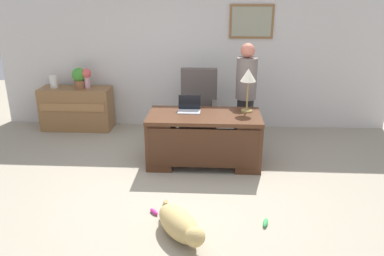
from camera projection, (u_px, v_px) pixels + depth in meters
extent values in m
plane|color=#9E937F|center=(181.00, 191.00, 4.94)|extent=(12.00, 12.00, 0.00)
cube|color=silver|center=(193.00, 52.00, 6.92)|extent=(7.00, 0.12, 2.70)
cube|color=olive|center=(252.00, 22.00, 6.61)|extent=(0.75, 0.03, 0.57)
cube|color=gray|center=(252.00, 22.00, 6.60)|extent=(0.67, 0.01, 0.49)
cube|color=#4C2B19|center=(204.00, 116.00, 5.51)|extent=(1.60, 0.81, 0.05)
cube|color=#4C2B19|center=(161.00, 140.00, 5.67)|extent=(0.36, 0.75, 0.70)
cube|color=#4C2B19|center=(247.00, 141.00, 5.61)|extent=(0.36, 0.75, 0.70)
cube|color=#412415|center=(203.00, 148.00, 5.28)|extent=(1.50, 0.04, 0.56)
cube|color=olive|center=(77.00, 108.00, 7.03)|extent=(1.25, 0.48, 0.76)
cube|color=#A16F40|center=(72.00, 108.00, 6.77)|extent=(1.15, 0.02, 0.14)
cube|color=#564C47|center=(198.00, 120.00, 6.43)|extent=(0.60, 0.58, 0.18)
cylinder|color=black|center=(198.00, 133.00, 6.51)|extent=(0.10, 0.10, 0.28)
cylinder|color=black|center=(198.00, 140.00, 6.54)|extent=(0.52, 0.52, 0.05)
cube|color=#564C47|center=(199.00, 90.00, 6.50)|extent=(0.60, 0.12, 0.73)
cube|color=#564C47|center=(183.00, 109.00, 6.37)|extent=(0.08, 0.50, 0.22)
cube|color=#564C47|center=(214.00, 109.00, 6.35)|extent=(0.08, 0.50, 0.22)
cylinder|color=#262323|center=(244.00, 122.00, 6.26)|extent=(0.26, 0.26, 0.79)
cylinder|color=slate|center=(247.00, 78.00, 6.02)|extent=(0.32, 0.32, 0.64)
sphere|color=#C76E58|center=(248.00, 51.00, 5.87)|extent=(0.22, 0.22, 0.22)
ellipsoid|color=tan|center=(178.00, 223.00, 4.01)|extent=(0.62, 0.72, 0.30)
sphere|color=tan|center=(195.00, 237.00, 3.72)|extent=(0.20, 0.20, 0.20)
cylinder|color=tan|center=(164.00, 207.00, 4.27)|extent=(0.12, 0.15, 0.21)
cube|color=#B2B5BA|center=(189.00, 112.00, 5.60)|extent=(0.32, 0.22, 0.01)
cube|color=black|center=(190.00, 102.00, 5.66)|extent=(0.32, 0.01, 0.21)
cylinder|color=#9E8447|center=(247.00, 111.00, 5.62)|extent=(0.16, 0.16, 0.02)
cylinder|color=#9E8447|center=(247.00, 96.00, 5.55)|extent=(0.02, 0.02, 0.42)
cone|color=silver|center=(248.00, 75.00, 5.45)|extent=(0.22, 0.22, 0.18)
cylinder|color=#C7939F|center=(87.00, 83.00, 6.86)|extent=(0.10, 0.10, 0.20)
sphere|color=#E05A56|center=(86.00, 73.00, 6.80)|extent=(0.17, 0.17, 0.17)
cylinder|color=silver|center=(54.00, 81.00, 6.89)|extent=(0.14, 0.14, 0.22)
cylinder|color=brown|center=(80.00, 84.00, 6.88)|extent=(0.18, 0.18, 0.14)
sphere|color=#449633|center=(79.00, 75.00, 6.82)|extent=(0.24, 0.24, 0.24)
ellipsoid|color=green|center=(265.00, 223.00, 4.24)|extent=(0.09, 0.17, 0.05)
ellipsoid|color=#D8338C|center=(154.00, 212.00, 4.45)|extent=(0.13, 0.14, 0.05)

